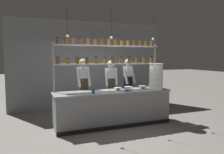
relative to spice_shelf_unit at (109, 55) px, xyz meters
The scene contains 14 objects.
ground_plane 1.89m from the spice_shelf_unit, 90.40° to the right, with size 40.00×40.00×0.00m, color slate.
back_wall 1.99m from the spice_shelf_unit, 90.07° to the left, with size 5.53×0.12×3.06m, color gray.
prep_counter 1.44m from the spice_shelf_unit, 90.40° to the right, with size 3.13×0.76×0.92m.
spice_shelf_unit is the anchor object (origin of this frame).
chef_left 1.10m from the spice_shelf_unit, 152.17° to the left, with size 0.37×0.31×1.76m.
chef_center 1.00m from the spice_shelf_unit, 61.08° to the left, with size 0.40×0.32×1.71m.
chef_right 1.26m from the spice_shelf_unit, 29.42° to the left, with size 0.40×0.33×1.76m.
container_stack 1.43m from the spice_shelf_unit, 24.22° to the right, with size 0.39×0.39×0.72m.
prep_bowl_near_left 1.06m from the spice_shelf_unit, 16.71° to the right, with size 0.24×0.24×0.07m.
prep_bowl_center_front 1.32m from the spice_shelf_unit, 16.52° to the right, with size 0.28×0.28×0.08m.
prep_bowl_center_back 0.95m from the spice_shelf_unit, 47.50° to the right, with size 0.22×0.22×0.06m.
prep_bowl_near_right 1.08m from the spice_shelf_unit, 55.29° to the right, with size 0.22×0.22×0.06m.
serving_cup_front 1.21m from the spice_shelf_unit, 138.02° to the right, with size 0.08×0.08×0.11m.
pendant_light_row 0.59m from the spice_shelf_unit, 91.96° to the right, with size 2.45×0.07×0.73m.
Camera 1 is at (-2.12, -5.31, 1.82)m, focal length 35.00 mm.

